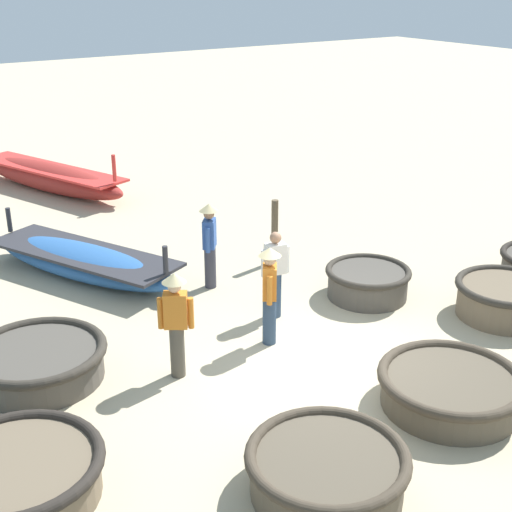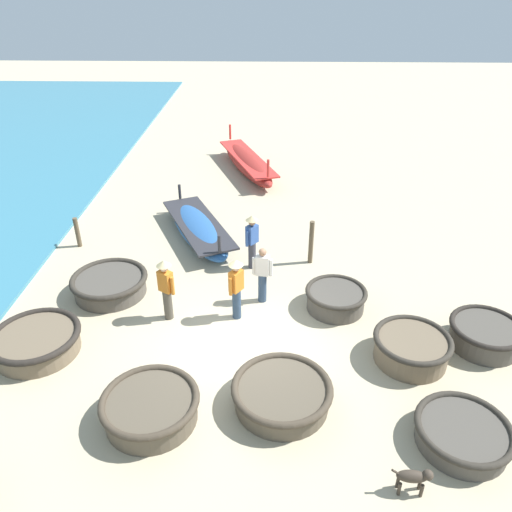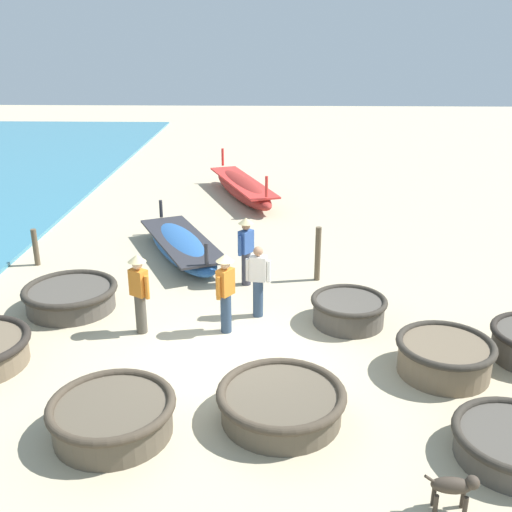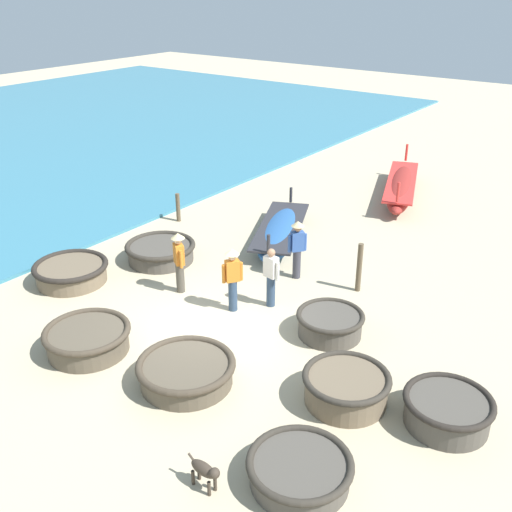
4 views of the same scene
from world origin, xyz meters
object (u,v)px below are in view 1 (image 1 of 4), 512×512
(coracle_beside_post, at_px, (505,298))
(long_boat_blue_hull, at_px, (51,177))
(coracle_center, at_px, (327,470))
(coracle_weathered, at_px, (450,388))
(fisherman_standing_right, at_px, (176,318))
(fisherman_standing_left, at_px, (275,272))
(mooring_post_mid_beach, at_px, (275,232))
(fisherman_hauling, at_px, (270,289))
(fisherman_by_coracle, at_px, (210,240))
(long_boat_red_hull, at_px, (84,261))
(coracle_nearest, at_px, (368,281))
(coracle_upturned, at_px, (38,361))
(coracle_far_right, at_px, (18,476))

(coracle_beside_post, bearing_deg, long_boat_blue_hull, 109.45)
(coracle_center, height_order, coracle_weathered, coracle_center)
(coracle_center, height_order, fisherman_standing_right, fisherman_standing_right)
(fisherman_standing_left, height_order, mooring_post_mid_beach, fisherman_standing_left)
(coracle_beside_post, relative_size, fisherman_standing_right, 1.04)
(coracle_weathered, relative_size, fisherman_hauling, 1.22)
(coracle_beside_post, relative_size, mooring_post_mid_beach, 1.28)
(fisherman_by_coracle, height_order, mooring_post_mid_beach, fisherman_by_coracle)
(coracle_center, relative_size, long_boat_red_hull, 0.42)
(fisherman_standing_left, bearing_deg, fisherman_hauling, -130.18)
(coracle_weathered, relative_size, coracle_nearest, 1.29)
(long_boat_red_hull, relative_size, fisherman_by_coracle, 2.76)
(coracle_weathered, bearing_deg, fisherman_standing_left, 97.08)
(coracle_beside_post, xyz_separation_m, coracle_upturned, (-7.44, 2.43, -0.05))
(coracle_upturned, xyz_separation_m, coracle_far_right, (-1.00, -2.40, 0.00))
(mooring_post_mid_beach, bearing_deg, coracle_beside_post, -65.11)
(fisherman_by_coracle, bearing_deg, fisherman_hauling, -97.06)
(coracle_upturned, relative_size, coracle_nearest, 1.29)
(coracle_weathered, distance_m, fisherman_standing_left, 3.68)
(coracle_center, bearing_deg, mooring_post_mid_beach, 60.17)
(long_boat_blue_hull, distance_m, mooring_post_mid_beach, 7.84)
(coracle_beside_post, distance_m, mooring_post_mid_beach, 4.65)
(coracle_weathered, bearing_deg, coracle_beside_post, 25.96)
(coracle_beside_post, bearing_deg, fisherman_by_coracle, 133.39)
(coracle_center, distance_m, coracle_nearest, 5.46)
(coracle_upturned, bearing_deg, fisherman_standing_left, -3.25)
(coracle_weathered, distance_m, coracle_far_right, 5.72)
(coracle_far_right, xyz_separation_m, fisherman_standing_right, (2.76, 1.36, 0.65))
(coracle_center, xyz_separation_m, coracle_upturned, (-2.01, 4.28, -0.01))
(coracle_beside_post, bearing_deg, fisherman_hauling, 159.82)
(long_boat_blue_hull, xyz_separation_m, fisherman_hauling, (0.17, -10.27, 0.56))
(coracle_nearest, height_order, long_boat_blue_hull, long_boat_blue_hull)
(fisherman_standing_left, bearing_deg, coracle_center, -117.25)
(long_boat_blue_hull, relative_size, mooring_post_mid_beach, 4.08)
(long_boat_blue_hull, bearing_deg, fisherman_standing_right, -98.41)
(fisherman_hauling, xyz_separation_m, mooring_post_mid_beach, (2.02, 2.75, -0.28))
(fisherman_standing_right, bearing_deg, coracle_center, -85.75)
(coracle_far_right, height_order, mooring_post_mid_beach, mooring_post_mid_beach)
(coracle_center, relative_size, fisherman_standing_right, 1.15)
(coracle_beside_post, relative_size, fisherman_standing_left, 1.10)
(fisherman_hauling, height_order, mooring_post_mid_beach, fisherman_hauling)
(long_boat_red_hull, relative_size, fisherman_standing_left, 2.93)
(coracle_weathered, relative_size, coracle_far_right, 1.01)
(coracle_upturned, xyz_separation_m, fisherman_hauling, (3.47, -0.97, 0.66))
(fisherman_standing_left, relative_size, mooring_post_mid_beach, 1.16)
(coracle_center, height_order, coracle_nearest, coracle_center)
(coracle_weathered, height_order, long_boat_blue_hull, long_boat_blue_hull)
(coracle_center, xyz_separation_m, coracle_nearest, (3.97, 3.76, -0.00))
(coracle_beside_post, xyz_separation_m, coracle_nearest, (-1.46, 1.90, -0.04))
(coracle_beside_post, bearing_deg, fisherman_standing_left, 146.68)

